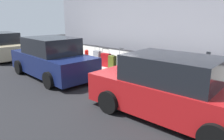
% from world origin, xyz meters
% --- Properties ---
extents(ground_plane, '(40.00, 40.00, 0.00)m').
position_xyz_m(ground_plane, '(0.00, 0.00, 0.00)').
color(ground_plane, black).
extents(sidewalk_curb, '(18.00, 5.00, 0.14)m').
position_xyz_m(sidewalk_curb, '(0.00, -2.50, 0.07)').
color(sidewalk_curb, '#ADA89E').
rests_on(sidewalk_curb, ground_plane).
extents(suitcase_red_0, '(0.49, 0.30, 1.11)m').
position_xyz_m(suitcase_red_0, '(-3.44, -0.61, 0.53)').
color(suitcase_red_0, red).
rests_on(suitcase_red_0, sidewalk_curb).
extents(suitcase_silver_1, '(0.46, 0.28, 0.97)m').
position_xyz_m(suitcase_silver_1, '(-2.86, -0.72, 0.48)').
color(suitcase_silver_1, '#9EA0A8').
rests_on(suitcase_silver_1, sidewalk_curb).
extents(suitcase_maroon_2, '(0.48, 0.26, 0.69)m').
position_xyz_m(suitcase_maroon_2, '(-2.28, -0.70, 0.46)').
color(suitcase_maroon_2, maroon).
rests_on(suitcase_maroon_2, sidewalk_curb).
extents(suitcase_navy_3, '(0.46, 0.27, 0.99)m').
position_xyz_m(suitcase_navy_3, '(-1.69, -0.74, 0.51)').
color(suitcase_navy_3, navy).
rests_on(suitcase_navy_3, sidewalk_curb).
extents(suitcase_teal_4, '(0.46, 0.23, 0.81)m').
position_xyz_m(suitcase_teal_4, '(-1.12, -0.71, 0.43)').
color(suitcase_teal_4, '#0F606B').
rests_on(suitcase_teal_4, sidewalk_curb).
extents(suitcase_black_5, '(0.36, 0.27, 1.04)m').
position_xyz_m(suitcase_black_5, '(-0.60, -0.75, 0.50)').
color(suitcase_black_5, black).
rests_on(suitcase_black_5, sidewalk_curb).
extents(suitcase_olive_6, '(0.36, 0.25, 0.69)m').
position_xyz_m(suitcase_olive_6, '(-0.12, -0.62, 0.46)').
color(suitcase_olive_6, '#59601E').
rests_on(suitcase_olive_6, sidewalk_curb).
extents(suitcase_red_7, '(0.50, 0.25, 0.91)m').
position_xyz_m(suitcase_red_7, '(0.42, -0.73, 0.48)').
color(suitcase_red_7, red).
rests_on(suitcase_red_7, sidewalk_curb).
extents(suitcase_silver_8, '(0.41, 0.25, 1.01)m').
position_xyz_m(suitcase_silver_8, '(0.99, -0.69, 0.51)').
color(suitcase_silver_8, '#9EA0A8').
rests_on(suitcase_silver_8, sidewalk_curb).
extents(fire_hydrant, '(0.39, 0.21, 0.71)m').
position_xyz_m(fire_hydrant, '(1.84, -0.69, 0.51)').
color(fire_hydrant, red).
rests_on(fire_hydrant, sidewalk_curb).
extents(bollard_post, '(0.17, 0.17, 0.82)m').
position_xyz_m(bollard_post, '(2.30, -0.54, 0.55)').
color(bollard_post, brown).
rests_on(bollard_post, sidewalk_curb).
extents(parking_meter, '(0.12, 0.09, 1.27)m').
position_xyz_m(parking_meter, '(-4.36, -0.94, 0.97)').
color(parking_meter, slate).
rests_on(parking_meter, sidewalk_curb).
extents(parked_car_red_0, '(4.42, 2.07, 1.65)m').
position_xyz_m(parked_car_red_0, '(-4.41, 1.77, 0.77)').
color(parked_car_red_0, '#AD1619').
rests_on(parked_car_red_0, ground_plane).
extents(parked_car_navy_1, '(4.62, 2.21, 1.72)m').
position_xyz_m(parked_car_navy_1, '(1.27, 1.77, 0.80)').
color(parked_car_navy_1, '#141E4C').
rests_on(parked_car_navy_1, ground_plane).
extents(parked_car_beige_2, '(4.33, 2.13, 1.62)m').
position_xyz_m(parked_car_beige_2, '(7.18, 1.77, 0.76)').
color(parked_car_beige_2, tan).
rests_on(parked_car_beige_2, ground_plane).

